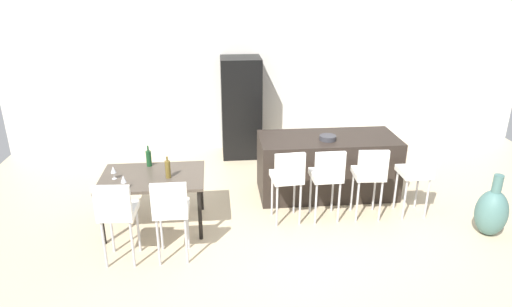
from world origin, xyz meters
name	(u,v)px	position (x,y,z in m)	size (l,w,h in m)	color
ground_plane	(298,225)	(0.00, 0.00, 0.00)	(10.00, 10.00, 0.00)	#C6B28E
back_wall	(271,74)	(0.00, 3.15, 1.45)	(10.00, 0.12, 2.90)	silver
kitchen_island	(327,165)	(0.60, 0.94, 0.46)	(2.08, 0.90, 0.92)	black
bar_chair_left	(288,175)	(-0.15, 0.10, 0.70)	(0.43, 0.43, 1.05)	white
bar_chair_middle	(327,174)	(0.39, 0.10, 0.70)	(0.41, 0.41, 1.05)	white
bar_chair_right	(370,172)	(0.97, 0.10, 0.70)	(0.43, 0.43, 1.05)	white
bar_chair_far	(417,170)	(1.63, 0.10, 0.70)	(0.40, 0.40, 1.05)	white
dining_table	(153,180)	(-1.93, 0.17, 0.67)	(1.34, 0.92, 0.74)	#4C4238
dining_chair_near	(117,210)	(-2.23, -0.65, 0.70)	(0.42, 0.42, 1.05)	white
dining_chair_far	(171,208)	(-1.63, -0.65, 0.70)	(0.40, 0.40, 1.05)	white
wine_bottle_near	(168,169)	(-1.71, 0.09, 0.86)	(0.07, 0.07, 0.29)	brown
wine_bottle_middle	(149,158)	(-2.01, 0.51, 0.86)	(0.07, 0.07, 0.30)	#194723
wine_glass_left	(113,170)	(-2.40, 0.12, 0.86)	(0.07, 0.07, 0.17)	silver
wine_glass_right	(123,179)	(-2.22, -0.18, 0.86)	(0.07, 0.07, 0.17)	silver
refrigerator	(241,107)	(-0.60, 2.71, 0.92)	(0.72, 0.68, 1.84)	black
fruit_bowl	(328,138)	(0.56, 0.82, 0.96)	(0.24, 0.24, 0.07)	#333338
floor_vase	(491,212)	(2.43, -0.46, 0.33)	(0.40, 0.40, 0.85)	#47706B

